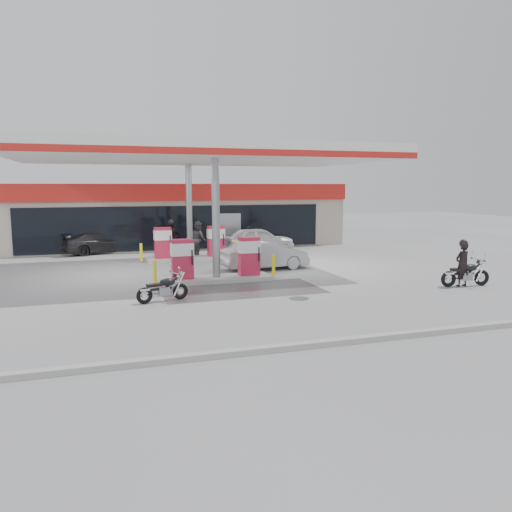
% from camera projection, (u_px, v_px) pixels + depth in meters
% --- Properties ---
extents(ground, '(90.00, 90.00, 0.00)m').
position_uv_depth(ground, '(229.00, 291.00, 18.65)').
color(ground, gray).
rests_on(ground, ground).
extents(wet_patch, '(6.00, 3.00, 0.00)m').
position_uv_depth(wet_patch, '(242.00, 290.00, 18.81)').
color(wet_patch, '#4C4C4F').
rests_on(wet_patch, ground).
extents(drain_cover, '(0.70, 0.70, 0.01)m').
position_uv_depth(drain_cover, '(299.00, 298.00, 17.38)').
color(drain_cover, '#38383A').
rests_on(drain_cover, ground).
extents(kerb, '(28.00, 0.25, 0.15)m').
position_uv_depth(kerb, '(303.00, 346.00, 12.05)').
color(kerb, gray).
rests_on(kerb, ground).
extents(store_building, '(22.00, 8.22, 4.00)m').
position_uv_depth(store_building, '(168.00, 214.00, 33.39)').
color(store_building, '#AAA18F').
rests_on(store_building, ground).
extents(canopy, '(16.00, 10.02, 5.51)m').
position_uv_depth(canopy, '(200.00, 155.00, 22.62)').
color(canopy, silver).
rests_on(canopy, ground).
extents(pump_island_near, '(5.14, 1.30, 1.78)m').
position_uv_depth(pump_island_near, '(216.00, 264.00, 20.44)').
color(pump_island_near, '#9E9E99').
rests_on(pump_island_near, ground).
extents(pump_island_far, '(5.14, 1.30, 1.78)m').
position_uv_depth(pump_island_far, '(190.00, 247.00, 26.09)').
color(pump_island_far, '#9E9E99').
rests_on(pump_island_far, ground).
extents(main_motorcycle, '(2.07, 0.79, 1.06)m').
position_uv_depth(main_motorcycle, '(466.00, 274.00, 19.45)').
color(main_motorcycle, black).
rests_on(main_motorcycle, ground).
extents(biker_main, '(0.68, 0.49, 1.74)m').
position_uv_depth(biker_main, '(462.00, 264.00, 19.35)').
color(biker_main, black).
rests_on(biker_main, ground).
extents(parked_motorcycle, '(1.83, 0.77, 0.96)m').
position_uv_depth(parked_motorcycle, '(164.00, 289.00, 16.89)').
color(parked_motorcycle, black).
rests_on(parked_motorcycle, ground).
extents(sedan_white, '(4.44, 2.20, 1.45)m').
position_uv_depth(sedan_white, '(258.00, 239.00, 29.53)').
color(sedan_white, silver).
rests_on(sedan_white, ground).
extents(attendant, '(0.94, 1.10, 1.99)m').
position_uv_depth(attendant, '(198.00, 239.00, 27.20)').
color(attendant, '#505054').
rests_on(attendant, ground).
extents(hatchback_silver, '(4.21, 1.82, 1.35)m').
position_uv_depth(hatchback_silver, '(265.00, 255.00, 23.38)').
color(hatchback_silver, '#A2A4AA').
rests_on(hatchback_silver, ground).
extents(parked_car_left, '(4.59, 3.15, 1.24)m').
position_uv_depth(parked_car_left, '(99.00, 243.00, 28.91)').
color(parked_car_left, '#232326').
rests_on(parked_car_left, ground).
extents(parked_car_right, '(4.19, 1.98, 1.16)m').
position_uv_depth(parked_car_right, '(261.00, 238.00, 31.72)').
color(parked_car_right, black).
rests_on(parked_car_right, ground).
extents(biker_walking, '(1.19, 0.76, 1.89)m').
position_uv_depth(biker_walking, '(171.00, 239.00, 27.94)').
color(biker_walking, black).
rests_on(biker_walking, ground).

